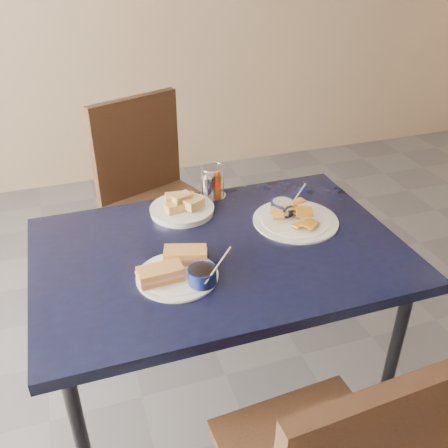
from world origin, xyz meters
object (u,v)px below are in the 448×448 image
object	(u,v)px
condiment_caddy	(212,184)
dining_table	(220,263)
sandwich_plate	(180,270)
chair_far	(158,185)
plantain_plate	(292,216)
bread_basket	(182,207)

from	to	relation	value
condiment_caddy	dining_table	bearing A→B (deg)	-103.34
dining_table	sandwich_plate	world-z (taller)	sandwich_plate
chair_far	plantain_plate	size ratio (longest dim) A/B	3.13
chair_far	sandwich_plate	size ratio (longest dim) A/B	3.42
chair_far	condiment_caddy	size ratio (longest dim) A/B	7.45
plantain_plate	condiment_caddy	world-z (taller)	condiment_caddy
plantain_plate	condiment_caddy	bearing A→B (deg)	129.63
sandwich_plate	plantain_plate	distance (m)	0.53
plantain_plate	dining_table	bearing A→B (deg)	-163.26
chair_far	condiment_caddy	distance (m)	0.57
chair_far	sandwich_plate	world-z (taller)	chair_far
chair_far	bread_basket	xyz separation A→B (m)	(-0.02, -0.59, 0.19)
dining_table	condiment_caddy	bearing A→B (deg)	76.66
chair_far	bread_basket	world-z (taller)	chair_far
dining_table	plantain_plate	size ratio (longest dim) A/B	3.94
plantain_plate	bread_basket	distance (m)	0.43
sandwich_plate	plantain_plate	size ratio (longest dim) A/B	0.92
dining_table	chair_far	xyz separation A→B (m)	(-0.04, 0.88, -0.11)
dining_table	condiment_caddy	world-z (taller)	condiment_caddy
sandwich_plate	bread_basket	distance (m)	0.41
sandwich_plate	bread_basket	world-z (taller)	sandwich_plate
sandwich_plate	condiment_caddy	xyz separation A→B (m)	(0.26, 0.49, 0.03)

